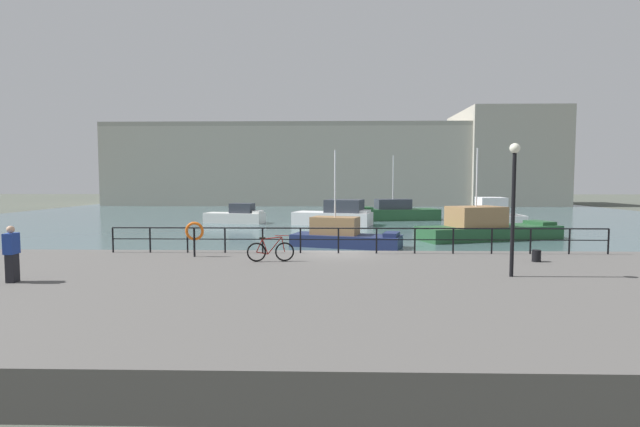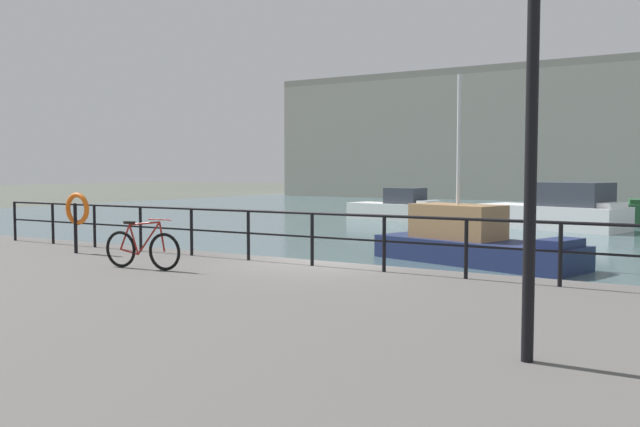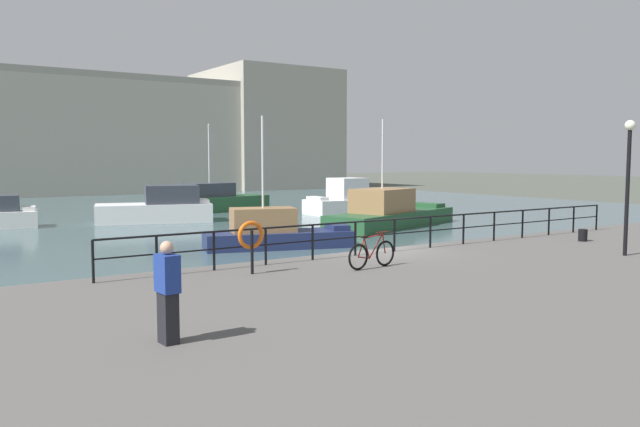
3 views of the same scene
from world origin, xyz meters
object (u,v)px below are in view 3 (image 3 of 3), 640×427
object	(u,v)px
moored_red_daysailer	(159,208)
moored_small_launch	(346,201)
quay_lamp_post	(628,168)
moored_cabin_cruiser	(214,201)
moored_green_narrowboat	(390,213)
moored_blue_motorboat	(275,233)
parked_bicycle	(372,254)
mooring_bollard	(583,235)
harbor_building	(95,136)
standing_person	(168,291)
life_ring_stand	(251,237)

from	to	relation	value
moored_red_daysailer	moored_small_launch	bearing A→B (deg)	8.27
moored_small_launch	quay_lamp_post	distance (m)	26.74
moored_small_launch	moored_cabin_cruiser	bearing A→B (deg)	-44.76
moored_green_narrowboat	moored_red_daysailer	distance (m)	14.28
moored_blue_motorboat	parked_bicycle	world-z (taller)	moored_blue_motorboat
moored_blue_motorboat	mooring_bollard	bearing A→B (deg)	-39.48
moored_cabin_cruiser	quay_lamp_post	distance (m)	32.88
parked_bicycle	mooring_bollard	world-z (taller)	parked_bicycle
parked_bicycle	quay_lamp_post	distance (m)	8.70
harbor_building	quay_lamp_post	world-z (taller)	harbor_building
moored_small_launch	standing_person	xyz separation A→B (m)	(-22.94, -26.65, 0.86)
moored_blue_motorboat	life_ring_stand	distance (m)	11.49
moored_red_daysailer	quay_lamp_post	world-z (taller)	quay_lamp_post
quay_lamp_post	standing_person	size ratio (longest dim) A/B	2.48
parked_bicycle	moored_small_launch	bearing A→B (deg)	48.62
parked_bicycle	mooring_bollard	size ratio (longest dim) A/B	4.01
moored_blue_motorboat	mooring_bollard	world-z (taller)	moored_blue_motorboat
moored_cabin_cruiser	harbor_building	bearing A→B (deg)	-99.44
life_ring_stand	harbor_building	bearing A→B (deg)	79.09
moored_small_launch	life_ring_stand	bearing A→B (deg)	51.23
harbor_building	quay_lamp_post	size ratio (longest dim) A/B	17.41
moored_small_launch	moored_red_daysailer	distance (m)	13.13
mooring_bollard	life_ring_stand	world-z (taller)	life_ring_stand
moored_green_narrowboat	quay_lamp_post	xyz separation A→B (m)	(-4.75, -17.04, 2.84)
moored_cabin_cruiser	moored_blue_motorboat	bearing A→B (deg)	63.55
quay_lamp_post	moored_cabin_cruiser	bearing A→B (deg)	88.39
harbor_building	life_ring_stand	size ratio (longest dim) A/B	52.19
harbor_building	moored_green_narrowboat	xyz separation A→B (m)	(3.94, -48.65, -5.75)
standing_person	moored_blue_motorboat	bearing A→B (deg)	-129.78
moored_red_daysailer	moored_blue_motorboat	xyz separation A→B (m)	(0.31, -13.93, -0.25)
moored_red_daysailer	parked_bicycle	xyz separation A→B (m)	(-2.70, -24.61, 0.42)
life_ring_stand	moored_red_daysailer	bearing A→B (deg)	75.99
moored_green_narrowboat	moored_blue_motorboat	world-z (taller)	moored_green_narrowboat
moored_green_narrowboat	standing_person	xyz separation A→B (m)	(-19.95, -18.23, 0.99)
moored_small_launch	quay_lamp_post	world-z (taller)	quay_lamp_post
moored_red_daysailer	quay_lamp_post	xyz separation A→B (m)	(5.28, -27.20, 2.74)
moored_small_launch	life_ring_stand	world-z (taller)	moored_small_launch
moored_small_launch	moored_blue_motorboat	distance (m)	17.60
moored_small_launch	standing_person	world-z (taller)	standing_person
moored_blue_motorboat	parked_bicycle	size ratio (longest dim) A/B	3.88
moored_green_narrowboat	mooring_bollard	bearing A→B (deg)	-119.24
mooring_bollard	quay_lamp_post	xyz separation A→B (m)	(-1.99, -2.80, 2.49)
moored_blue_motorboat	life_ring_stand	xyz separation A→B (m)	(-6.18, -9.61, 1.25)
standing_person	moored_red_daysailer	bearing A→B (deg)	-113.77
moored_small_launch	parked_bicycle	distance (m)	27.74
moored_red_daysailer	moored_blue_motorboat	bearing A→B (deg)	-72.78
moored_cabin_cruiser	moored_red_daysailer	xyz separation A→B (m)	(-6.20, -5.54, 0.10)
standing_person	parked_bicycle	bearing A→B (deg)	-156.84
moored_cabin_cruiser	quay_lamp_post	world-z (taller)	moored_cabin_cruiser
moored_green_narrowboat	harbor_building	bearing A→B (deg)	76.40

